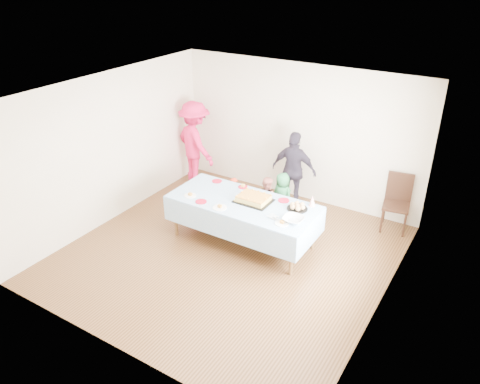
# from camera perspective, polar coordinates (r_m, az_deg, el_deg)

# --- Properties ---
(ground) EXTENTS (5.00, 5.00, 0.00)m
(ground) POSITION_cam_1_polar(r_m,az_deg,el_deg) (7.85, -1.36, -7.49)
(ground) COLOR #422912
(ground) RESTS_ON ground
(room_walls) EXTENTS (5.04, 5.04, 2.72)m
(room_walls) POSITION_cam_1_polar(r_m,az_deg,el_deg) (6.97, -1.12, 4.47)
(room_walls) COLOR beige
(room_walls) RESTS_ON ground
(party_table) EXTENTS (2.50, 1.10, 0.78)m
(party_table) POSITION_cam_1_polar(r_m,az_deg,el_deg) (7.79, 0.36, -1.51)
(party_table) COLOR brown
(party_table) RESTS_ON ground
(birthday_cake) EXTENTS (0.59, 0.45, 0.10)m
(birthday_cake) POSITION_cam_1_polar(r_m,az_deg,el_deg) (7.74, 1.66, -0.83)
(birthday_cake) COLOR black
(birthday_cake) RESTS_ON party_table
(rolls_tray) EXTENTS (0.34, 0.34, 0.10)m
(rolls_tray) POSITION_cam_1_polar(r_m,az_deg,el_deg) (7.56, 7.00, -1.81)
(rolls_tray) COLOR black
(rolls_tray) RESTS_ON party_table
(punch_bowl) EXTENTS (0.32, 0.32, 0.08)m
(punch_bowl) POSITION_cam_1_polar(r_m,az_deg,el_deg) (7.21, 6.51, -3.35)
(punch_bowl) COLOR silver
(punch_bowl) RESTS_ON party_table
(party_hat) EXTENTS (0.11, 0.11, 0.19)m
(party_hat) POSITION_cam_1_polar(r_m,az_deg,el_deg) (7.67, 8.80, -1.07)
(party_hat) COLOR white
(party_hat) RESTS_ON party_table
(fork_pile) EXTENTS (0.24, 0.18, 0.07)m
(fork_pile) POSITION_cam_1_polar(r_m,az_deg,el_deg) (7.26, 4.12, -3.05)
(fork_pile) COLOR white
(fork_pile) RESTS_ON party_table
(plate_red_far_a) EXTENTS (0.18, 0.18, 0.01)m
(plate_red_far_a) POSITION_cam_1_polar(r_m,az_deg,el_deg) (8.45, -2.82, 1.33)
(plate_red_far_a) COLOR #B90D27
(plate_red_far_a) RESTS_ON party_table
(plate_red_far_b) EXTENTS (0.17, 0.17, 0.01)m
(plate_red_far_b) POSITION_cam_1_polar(r_m,az_deg,el_deg) (8.23, 0.35, 0.62)
(plate_red_far_b) COLOR #B90D27
(plate_red_far_b) RESTS_ON party_table
(plate_red_far_c) EXTENTS (0.18, 0.18, 0.01)m
(plate_red_far_c) POSITION_cam_1_polar(r_m,az_deg,el_deg) (8.00, 1.95, -0.21)
(plate_red_far_c) COLOR #B90D27
(plate_red_far_c) RESTS_ON party_table
(plate_red_far_d) EXTENTS (0.19, 0.19, 0.01)m
(plate_red_far_d) POSITION_cam_1_polar(r_m,az_deg,el_deg) (7.81, 5.35, -1.03)
(plate_red_far_d) COLOR #B90D27
(plate_red_far_d) RESTS_ON party_table
(plate_red_near) EXTENTS (0.19, 0.19, 0.01)m
(plate_red_near) POSITION_cam_1_polar(r_m,az_deg,el_deg) (7.77, -4.77, -1.17)
(plate_red_near) COLOR #B90D27
(plate_red_near) RESTS_ON party_table
(plate_white_left) EXTENTS (0.21, 0.21, 0.01)m
(plate_white_left) POSITION_cam_1_polar(r_m,az_deg,el_deg) (7.98, -6.09, -0.44)
(plate_white_left) COLOR white
(plate_white_left) RESTS_ON party_table
(plate_white_mid) EXTENTS (0.23, 0.23, 0.01)m
(plate_white_mid) POSITION_cam_1_polar(r_m,az_deg,el_deg) (7.57, -2.48, -1.91)
(plate_white_mid) COLOR white
(plate_white_mid) RESTS_ON party_table
(plate_white_right) EXTENTS (0.22, 0.22, 0.01)m
(plate_white_right) POSITION_cam_1_polar(r_m,az_deg,el_deg) (7.16, 5.14, -3.84)
(plate_white_right) COLOR white
(plate_white_right) RESTS_ON party_table
(dining_chair) EXTENTS (0.52, 0.52, 1.03)m
(dining_chair) POSITION_cam_1_polar(r_m,az_deg,el_deg) (8.73, 18.64, -0.81)
(dining_chair) COLOR black
(dining_chair) RESTS_ON ground
(toddler_left) EXTENTS (0.32, 0.25, 0.78)m
(toddler_left) POSITION_cam_1_polar(r_m,az_deg,el_deg) (8.75, -0.71, -0.56)
(toddler_left) COLOR red
(toddler_left) RESTS_ON ground
(toddler_mid) EXTENTS (0.51, 0.40, 0.92)m
(toddler_mid) POSITION_cam_1_polar(r_m,az_deg,el_deg) (8.64, 5.15, -0.54)
(toddler_mid) COLOR #277641
(toddler_mid) RESTS_ON ground
(toddler_right) EXTENTS (0.50, 0.43, 0.90)m
(toddler_right) POSITION_cam_1_polar(r_m,az_deg,el_deg) (8.53, 3.26, -0.93)
(toddler_right) COLOR #C56C5C
(toddler_right) RESTS_ON ground
(adult_left) EXTENTS (1.32, 1.06, 1.79)m
(adult_left) POSITION_cam_1_polar(r_m,az_deg,el_deg) (9.94, -5.48, 5.96)
(adult_left) COLOR #DB1B53
(adult_left) RESTS_ON ground
(adult_right) EXTENTS (0.91, 0.41, 1.52)m
(adult_right) POSITION_cam_1_polar(r_m,az_deg,el_deg) (9.00, 6.59, 2.67)
(adult_right) COLOR #2C2534
(adult_right) RESTS_ON ground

